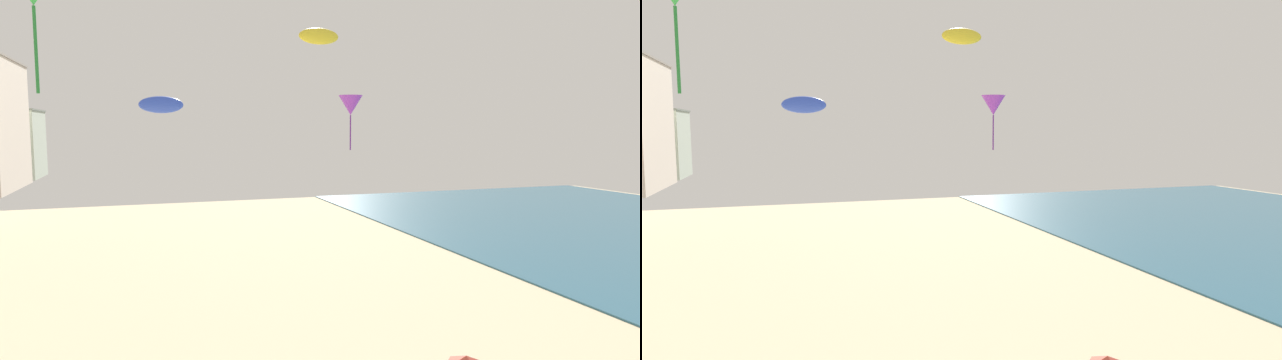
% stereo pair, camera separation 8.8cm
% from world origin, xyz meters
% --- Properties ---
extents(kite_yellow_parafoil, '(2.59, 0.72, 1.01)m').
position_xyz_m(kite_yellow_parafoil, '(8.79, 28.78, 14.43)').
color(kite_yellow_parafoil, yellow).
extents(kite_purple_delta, '(1.34, 1.34, 3.06)m').
position_xyz_m(kite_purple_delta, '(9.31, 24.70, 10.01)').
color(kite_purple_delta, purple).
extents(kite_blue_parafoil, '(2.22, 0.62, 0.87)m').
position_xyz_m(kite_blue_parafoil, '(-0.84, 25.52, 9.94)').
color(kite_blue_parafoil, blue).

